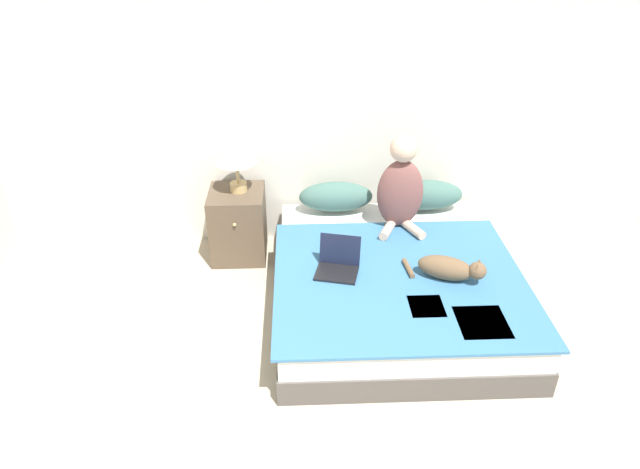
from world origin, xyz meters
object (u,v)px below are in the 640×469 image
object	(u,v)px
pillow_near	(336,197)
laptop_open	(338,265)
bed	(394,284)
person_sitting	(401,188)
nightstand	(238,224)
cat_tabby	(450,268)
table_lamp	(236,154)
pillow_far	(426,195)

from	to	relation	value
pillow_near	laptop_open	xyz separation A→B (m)	(-0.04, -0.91, -0.07)
bed	pillow_near	world-z (taller)	pillow_near
person_sitting	nightstand	distance (m)	1.37
pillow_near	cat_tabby	world-z (taller)	pillow_near
pillow_near	table_lamp	xyz separation A→B (m)	(-0.79, -0.05, 0.41)
laptop_open	nightstand	size ratio (longest dim) A/B	0.58
cat_tabby	pillow_far	bearing A→B (deg)	111.12
bed	person_sitting	distance (m)	0.76
cat_tabby	table_lamp	xyz separation A→B (m)	(-1.50, 0.98, 0.45)
pillow_far	person_sitting	xyz separation A→B (m)	(-0.28, -0.28, 0.21)
laptop_open	table_lamp	size ratio (longest dim) A/B	0.80
pillow_near	nightstand	distance (m)	0.84
table_lamp	bed	bearing A→B (deg)	-33.59
laptop_open	pillow_far	bearing A→B (deg)	62.32
pillow_far	nightstand	world-z (taller)	pillow_far
nightstand	table_lamp	xyz separation A→B (m)	(0.02, 0.03, 0.61)
pillow_near	cat_tabby	distance (m)	1.26
pillow_near	person_sitting	world-z (taller)	person_sitting
person_sitting	nightstand	world-z (taller)	person_sitting
nightstand	table_lamp	size ratio (longest dim) A/B	1.37
cat_tabby	table_lamp	world-z (taller)	table_lamp
bed	nightstand	xyz separation A→B (m)	(-1.19, 0.75, 0.11)
cat_tabby	nightstand	size ratio (longest dim) A/B	0.88
person_sitting	nightstand	size ratio (longest dim) A/B	1.29
bed	pillow_far	xyz separation A→B (m)	(0.38, 0.83, 0.31)
pillow_far	cat_tabby	size ratio (longest dim) A/B	1.18
laptop_open	nightstand	xyz separation A→B (m)	(-0.77, 0.83, -0.12)
bed	nightstand	world-z (taller)	nightstand
pillow_near	person_sitting	bearing A→B (deg)	-30.64
pillow_far	cat_tabby	distance (m)	1.04
pillow_far	bed	bearing A→B (deg)	-114.47
pillow_far	table_lamp	world-z (taller)	table_lamp
person_sitting	cat_tabby	world-z (taller)	person_sitting
pillow_near	pillow_far	xyz separation A→B (m)	(0.76, 0.00, 0.00)
nightstand	table_lamp	bearing A→B (deg)	47.22
cat_tabby	laptop_open	bearing A→B (deg)	-166.11
cat_tabby	laptop_open	xyz separation A→B (m)	(-0.76, 0.13, -0.04)
bed	table_lamp	world-z (taller)	table_lamp
laptop_open	table_lamp	world-z (taller)	table_lamp
table_lamp	cat_tabby	bearing A→B (deg)	-33.26
laptop_open	pillow_near	bearing A→B (deg)	100.85
nightstand	cat_tabby	bearing A→B (deg)	-32.14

